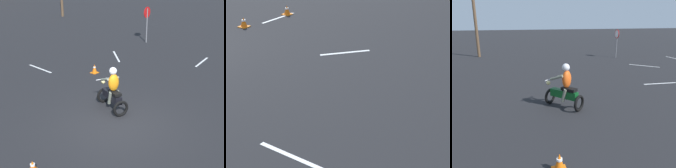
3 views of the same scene
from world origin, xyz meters
The scene contains 7 objects.
motorcycle_rider_background centered at (0.10, 11.96, 0.73)m, with size 1.45×1.38×1.66m.
stop_sign centered at (9.66, 5.17, 1.63)m, with size 0.70×0.08×2.30m.
traffic_cone_mid_center centered at (-3.31, 12.92, 0.21)m, with size 0.32×0.32×0.43m.
lane_stripe_e centered at (8.10, 0.60, 0.00)m, with size 0.10×1.85×0.01m, color silver.
lane_stripe_ne centered at (6.03, 4.79, 0.00)m, with size 0.10×2.05×0.01m, color silver.
lane_stripe_n centered at (1.98, 6.49, 0.00)m, with size 0.10×1.80×0.01m, color silver.
utility_pole_near centered at (12.73, 16.47, 4.00)m, with size 0.24×0.24×8.00m, color brown.
Camera 3 is at (-7.20, 13.76, 3.17)m, focal length 35.00 mm.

